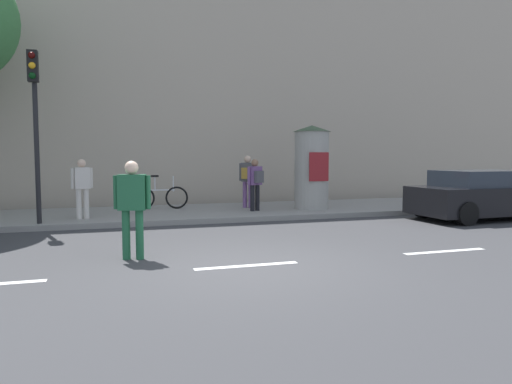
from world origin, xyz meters
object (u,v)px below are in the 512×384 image
(parked_car_dark, at_px, (487,195))
(pedestrian_in_light_jacket, at_px, (132,200))
(pedestrian_with_backpack, at_px, (255,180))
(poster_column, at_px, (312,167))
(pedestrian_with_bag, at_px, (247,177))
(bicycle_leaning, at_px, (160,197))
(traffic_light, at_px, (35,109))
(pedestrian_tallest, at_px, (82,184))

(parked_car_dark, bearing_deg, pedestrian_in_light_jacket, -166.39)
(pedestrian_with_backpack, bearing_deg, pedestrian_in_light_jacket, -126.99)
(poster_column, distance_m, pedestrian_with_bag, 2.11)
(pedestrian_with_bag, height_order, bicycle_leaning, pedestrian_with_bag)
(bicycle_leaning, bearing_deg, traffic_light, -142.56)
(pedestrian_tallest, height_order, pedestrian_with_bag, pedestrian_with_bag)
(pedestrian_in_light_jacket, bearing_deg, bicycle_leaning, 80.07)
(bicycle_leaning, bearing_deg, poster_column, -15.35)
(traffic_light, relative_size, pedestrian_with_bag, 2.48)
(pedestrian_tallest, height_order, parked_car_dark, pedestrian_tallest)
(parked_car_dark, bearing_deg, pedestrian_with_backpack, 156.39)
(pedestrian_in_light_jacket, relative_size, pedestrian_tallest, 1.09)
(poster_column, bearing_deg, bicycle_leaning, 164.65)
(bicycle_leaning, height_order, parked_car_dark, parked_car_dark)
(pedestrian_in_light_jacket, xyz_separation_m, bicycle_leaning, (1.16, 6.61, -0.52))
(traffic_light, bearing_deg, pedestrian_tallest, 36.97)
(poster_column, relative_size, bicycle_leaning, 1.52)
(traffic_light, distance_m, pedestrian_tallest, 2.28)
(poster_column, height_order, pedestrian_tallest, poster_column)
(traffic_light, relative_size, pedestrian_tallest, 2.63)
(traffic_light, height_order, bicycle_leaning, traffic_light)
(traffic_light, bearing_deg, pedestrian_with_backpack, 10.19)
(pedestrian_with_bag, xyz_separation_m, parked_car_dark, (6.24, -3.67, -0.46))
(poster_column, relative_size, pedestrian_in_light_jacket, 1.52)
(pedestrian_with_bag, bearing_deg, traffic_light, -161.50)
(parked_car_dark, bearing_deg, pedestrian_tallest, 167.95)
(pedestrian_in_light_jacket, xyz_separation_m, pedestrian_with_bag, (3.94, 6.14, 0.10))
(traffic_light, height_order, pedestrian_tallest, traffic_light)
(bicycle_leaning, bearing_deg, parked_car_dark, -24.67)
(traffic_light, distance_m, bicycle_leaning, 4.78)
(pedestrian_with_backpack, bearing_deg, traffic_light, -169.81)
(pedestrian_with_backpack, xyz_separation_m, bicycle_leaning, (-2.76, 1.41, -0.56))
(bicycle_leaning, distance_m, parked_car_dark, 9.93)
(pedestrian_with_bag, bearing_deg, poster_column, -23.15)
(pedestrian_tallest, bearing_deg, traffic_light, -143.03)
(pedestrian_in_light_jacket, height_order, pedestrian_with_backpack, pedestrian_in_light_jacket)
(pedestrian_in_light_jacket, height_order, pedestrian_with_bag, pedestrian_with_bag)
(poster_column, bearing_deg, parked_car_dark, -33.42)
(poster_column, height_order, pedestrian_in_light_jacket, poster_column)
(pedestrian_tallest, relative_size, bicycle_leaning, 0.91)
(pedestrian_tallest, height_order, bicycle_leaning, pedestrian_tallest)
(poster_column, bearing_deg, traffic_light, -171.43)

